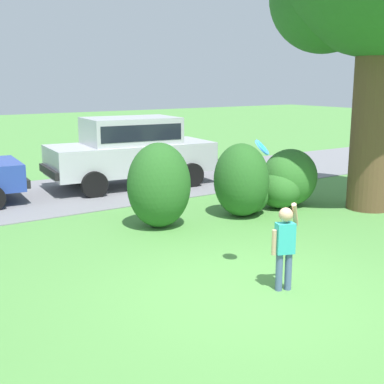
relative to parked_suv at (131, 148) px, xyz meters
The scene contains 8 objects.
ground_plane 7.96m from the parked_suv, 105.57° to the right, with size 80.00×80.00×0.00m, color #518E42.
driveway_strip 2.37m from the parked_suv, behind, with size 28.00×4.40×0.02m, color slate.
shrub_centre_left 4.29m from the parked_suv, 110.09° to the right, with size 1.30×1.21×1.72m.
shrub_centre 4.30m from the parked_suv, 83.25° to the right, with size 1.29×1.27×1.60m.
shrub_centre_right 4.61m from the parked_suv, 65.45° to the right, with size 1.58×1.16×1.35m.
parked_suv is the anchor object (origin of this frame).
child_thrower 8.02m from the parked_suv, 102.04° to the right, with size 0.48×0.24×1.29m.
frisbee 7.46m from the parked_suv, 102.55° to the right, with size 0.33×0.25×0.31m.
Camera 1 is at (-4.56, -5.34, 2.95)m, focal length 49.08 mm.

